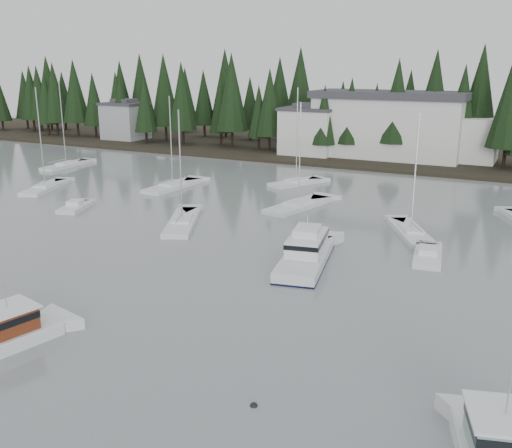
{
  "coord_description": "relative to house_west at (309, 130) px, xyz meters",
  "views": [
    {
      "loc": [
        18.93,
        -13.63,
        15.76
      ],
      "look_at": [
        -2.43,
        28.21,
        2.5
      ],
      "focal_mm": 40.0,
      "sensor_mm": 36.0,
      "label": 1
    }
  ],
  "objects": [
    {
      "name": "ground",
      "position": [
        18.0,
        -79.0,
        -4.65
      ],
      "size": [
        260.0,
        260.0,
        0.0
      ],
      "primitive_type": "plane",
      "color": "gray",
      "rests_on": "ground"
    },
    {
      "name": "far_shore_land",
      "position": [
        18.0,
        18.0,
        -4.65
      ],
      "size": [
        240.0,
        54.0,
        1.0
      ],
      "primitive_type": "cube",
      "color": "black",
      "rests_on": "ground"
    },
    {
      "name": "conifer_treeline",
      "position": [
        18.0,
        7.0,
        -4.65
      ],
      "size": [
        200.0,
        22.0,
        20.0
      ],
      "primitive_type": null,
      "color": "black",
      "rests_on": "ground"
    },
    {
      "name": "house_west",
      "position": [
        0.0,
        0.0,
        0.0
      ],
      "size": [
        9.54,
        7.42,
        8.75
      ],
      "color": "silver",
      "rests_on": "ground"
    },
    {
      "name": "house_far_west",
      "position": [
        -42.0,
        2.0,
        -0.25
      ],
      "size": [
        8.48,
        7.42,
        8.25
      ],
      "color": "#999EA0",
      "rests_on": "ground"
    },
    {
      "name": "harbor_inn",
      "position": [
        15.04,
        3.34,
        1.12
      ],
      "size": [
        29.5,
        11.5,
        10.9
      ],
      "color": "silver",
      "rests_on": "ground"
    },
    {
      "name": "cabin_cruiser_center",
      "position": [
        20.53,
        -51.5,
        -3.97
      ],
      "size": [
        5.38,
        11.07,
        4.56
      ],
      "rotation": [
        0.0,
        0.0,
        1.77
      ],
      "color": "silver",
      "rests_on": "ground"
    },
    {
      "name": "sailboat_0",
      "position": [
        -6.18,
        -32.24,
        -4.6
      ],
      "size": [
        3.22,
        9.96,
        12.38
      ],
      "rotation": [
        0.0,
        0.0,
        1.54
      ],
      "color": "silver",
      "rests_on": "ground"
    },
    {
      "name": "sailboat_2",
      "position": [
        7.43,
        -22.93,
        -4.57
      ],
      "size": [
        5.84,
        8.43,
        13.34
      ],
      "rotation": [
        0.0,
        0.0,
        1.13
      ],
      "color": "silver",
      "rests_on": "ground"
    },
    {
      "name": "sailboat_3",
      "position": [
        26.41,
        -39.56,
        -4.59
      ],
      "size": [
        6.41,
        9.13,
        11.97
      ],
      "rotation": [
        0.0,
        0.0,
        2.06
      ],
      "color": "silver",
      "rests_on": "ground"
    },
    {
      "name": "sailboat_7",
      "position": [
        4.91,
        -46.37,
        -4.6
      ],
      "size": [
        6.91,
        10.57,
        12.02
      ],
      "rotation": [
        0.0,
        0.0,
        2.02
      ],
      "color": "silver",
      "rests_on": "ground"
    },
    {
      "name": "sailboat_9",
      "position": [
        12.7,
        -34.49,
        -4.6
      ],
      "size": [
        4.93,
        10.38,
        12.29
      ],
      "rotation": [
        0.0,
        0.0,
        1.37
      ],
      "color": "silver",
      "rests_on": "ground"
    },
    {
      "name": "sailboat_10",
      "position": [
        -30.43,
        -26.74,
        -4.57
      ],
      "size": [
        3.24,
        9.67,
        13.81
      ],
      "rotation": [
        0.0,
        0.0,
        1.65
      ],
      "color": "silver",
      "rests_on": "ground"
    },
    {
      "name": "sailboat_11",
      "position": [
        -20.39,
        -40.52,
        -4.58
      ],
      "size": [
        5.59,
        9.71,
        13.5
      ],
      "rotation": [
        0.0,
        0.0,
        1.92
      ],
      "color": "silver",
      "rests_on": "ground"
    },
    {
      "name": "runabout_0",
      "position": [
        -9.28,
        -46.63,
        -4.52
      ],
      "size": [
        3.81,
        5.69,
        1.42
      ],
      "rotation": [
        0.0,
        0.0,
        1.91
      ],
      "color": "silver",
      "rests_on": "ground"
    },
    {
      "name": "runabout_1",
      "position": [
        29.23,
        -45.94,
        -4.52
      ],
      "size": [
        3.08,
        6.2,
        1.42
      ],
      "rotation": [
        0.0,
        0.0,
        1.72
      ],
      "color": "silver",
      "rests_on": "ground"
    },
    {
      "name": "mooring_buoy_dark",
      "position": [
        26.01,
        -71.47,
        -4.65
      ],
      "size": [
        0.37,
        0.37,
        0.37
      ],
      "primitive_type": "sphere",
      "color": "black",
      "rests_on": "ground"
    }
  ]
}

